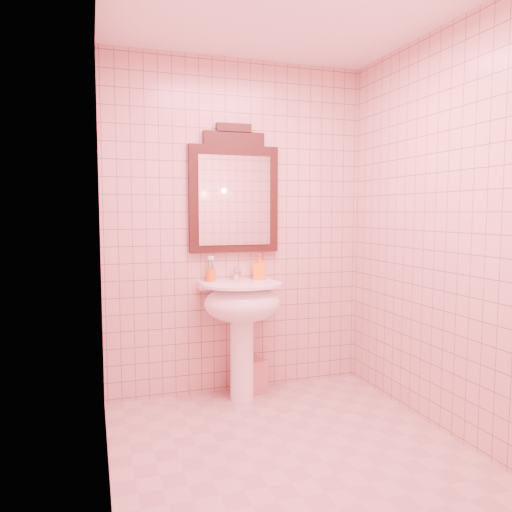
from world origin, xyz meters
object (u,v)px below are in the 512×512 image
object	(u,v)px
pedestal_sink	(242,311)
mirror	(234,193)
toothbrush_cup	(211,275)
towel	(252,377)
soap_dispenser	(259,267)

from	to	relation	value
pedestal_sink	mirror	bearing A→B (deg)	90.00
toothbrush_cup	towel	bearing A→B (deg)	-8.86
toothbrush_cup	soap_dispenser	xyz separation A→B (m)	(0.37, -0.02, 0.05)
toothbrush_cup	towel	xyz separation A→B (m)	(0.30, -0.05, -0.78)
mirror	toothbrush_cup	distance (m)	0.63
soap_dispenser	towel	bearing A→B (deg)	-139.46
towel	pedestal_sink	bearing A→B (deg)	-133.50
pedestal_sink	towel	bearing A→B (deg)	46.50
mirror	pedestal_sink	bearing A→B (deg)	-90.00
soap_dispenser	towel	distance (m)	0.84
soap_dispenser	towel	size ratio (longest dim) A/B	0.77
towel	toothbrush_cup	bearing A→B (deg)	171.14
mirror	toothbrush_cup	bearing A→B (deg)	-169.12
pedestal_sink	towel	world-z (taller)	pedestal_sink
pedestal_sink	towel	xyz separation A→B (m)	(0.11, 0.12, -0.54)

